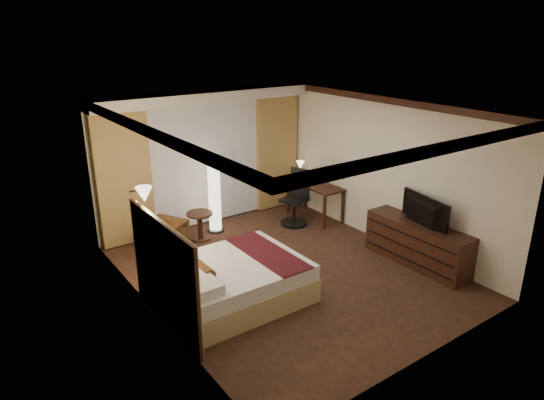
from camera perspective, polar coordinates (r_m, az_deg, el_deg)
floor at (r=8.15m, az=1.65°, el=-8.41°), size 4.50×5.50×0.01m
ceiling at (r=7.27m, az=1.86°, el=10.68°), size 4.50×5.50×0.01m
back_wall at (r=9.84m, az=-8.00°, el=4.88°), size 4.50×0.02×2.70m
left_wall at (r=6.58m, az=-14.09°, el=-3.18°), size 0.02×5.50×2.70m
right_wall at (r=9.08m, az=13.16°, el=3.28°), size 0.02×5.50×2.70m
crown_molding at (r=7.28m, az=1.86°, el=10.21°), size 4.50×5.50×0.12m
soffit at (r=9.38m, az=-7.64°, el=11.96°), size 4.50×0.50×0.20m
curtain_sheer at (r=9.80m, az=-7.75°, el=4.22°), size 2.48×0.04×2.45m
curtain_left_drape at (r=9.11m, az=-17.03°, el=2.32°), size 1.00×0.14×2.45m
curtain_right_drape at (r=10.61m, az=0.55°, el=5.61°), size 1.00×0.14×2.45m
wall_sconce at (r=7.04m, az=-14.81°, el=0.63°), size 0.24×0.24×0.24m
bed at (r=7.27m, az=-4.63°, el=-9.53°), size 2.05×1.60×0.60m
headboard at (r=6.65m, az=-12.49°, el=-8.51°), size 0.12×1.90×1.50m
armchair at (r=8.82m, az=-12.64°, el=-4.16°), size 0.87×0.88×0.68m
side_table at (r=9.31m, az=-8.46°, el=-3.05°), size 0.49×0.49×0.54m
floor_lamp at (r=9.47m, az=-6.79°, el=0.59°), size 0.32×0.32×1.51m
desk at (r=10.25m, az=5.02°, el=-0.10°), size 0.55×1.30×0.75m
desk_lamp at (r=10.45m, az=3.34°, el=3.47°), size 0.18×0.18×0.34m
office_chair at (r=9.80m, az=2.64°, el=0.24°), size 0.71×0.71×1.15m
dresser at (r=8.61m, az=16.73°, el=-4.93°), size 0.50×1.90×0.74m
television at (r=8.34m, az=17.06°, el=-0.74°), size 0.81×1.17×0.14m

